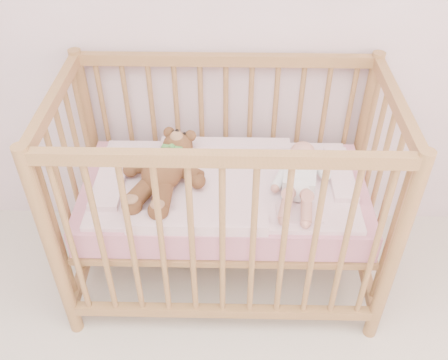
# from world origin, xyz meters

# --- Properties ---
(crib) EXTENTS (1.36, 0.76, 1.00)m
(crib) POSITION_xyz_m (0.13, 1.60, 0.50)
(crib) COLOR #A87347
(crib) RESTS_ON floor
(mattress) EXTENTS (1.22, 0.62, 0.13)m
(mattress) POSITION_xyz_m (0.13, 1.60, 0.49)
(mattress) COLOR #D1828E
(mattress) RESTS_ON crib
(blanket) EXTENTS (1.10, 0.58, 0.06)m
(blanket) POSITION_xyz_m (0.13, 1.60, 0.56)
(blanket) COLOR #F4A8B6
(blanket) RESTS_ON mattress
(baby) EXTENTS (0.33, 0.54, 0.12)m
(baby) POSITION_xyz_m (0.45, 1.58, 0.64)
(baby) COLOR white
(baby) RESTS_ON blanket
(teddy_bear) EXTENTS (0.49, 0.61, 0.15)m
(teddy_bear) POSITION_xyz_m (-0.12, 1.58, 0.65)
(teddy_bear) COLOR brown
(teddy_bear) RESTS_ON blanket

